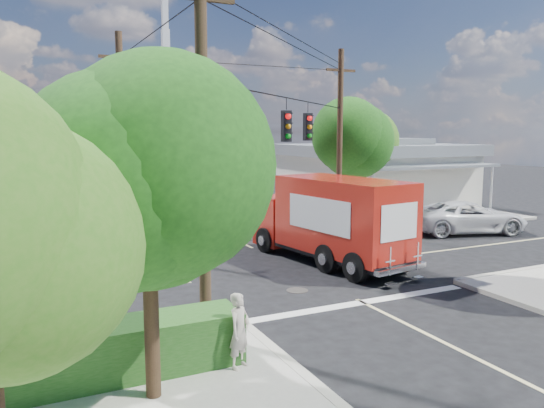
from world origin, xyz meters
TOP-DOWN VIEW (x-y plane):
  - ground at (0.00, 0.00)m, footprint 120.00×120.00m
  - sidewalk_ne at (10.88, 10.88)m, footprint 14.12×14.12m
  - road_markings at (0.00, -1.47)m, footprint 32.00×32.00m
  - building_ne at (12.50, 11.97)m, footprint 11.80×10.20m
  - radio_tower at (0.50, 20.00)m, footprint 0.80×0.80m
  - tree_sw_front at (-6.99, -7.54)m, footprint 3.88×3.78m
  - tree_ne_front at (7.21, 6.76)m, footprint 4.21×4.14m
  - tree_ne_back at (9.81, 8.96)m, footprint 3.77×3.66m
  - palm_nw_front at (-7.50, 7.50)m, footprint 3.01×3.08m
  - palm_nw_back at (-9.50, 9.00)m, footprint 3.01×3.08m
  - utility_poles at (-1.58, 1.60)m, footprint 12.00×10.68m
  - picket_fence at (-7.80, -5.60)m, footprint 5.94×0.06m
  - hedge_sw at (-8.00, -6.40)m, footprint 6.20×1.20m
  - vending_boxes at (6.50, 6.20)m, footprint 1.90×0.50m
  - delivery_truck at (1.71, 0.33)m, footprint 3.47×7.94m
  - parked_car at (11.23, 2.59)m, footprint 6.25×4.20m
  - pedestrian at (-5.08, -7.08)m, footprint 0.70×0.66m

SIDE VIEW (x-z plane):
  - ground at x=0.00m, z-range 0.00..0.00m
  - road_markings at x=0.00m, z-range 0.00..0.01m
  - sidewalk_ne at x=10.88m, z-range 0.00..0.14m
  - picket_fence at x=-7.80m, z-range 0.18..1.18m
  - hedge_sw at x=-8.00m, z-range 0.14..1.24m
  - vending_boxes at x=6.50m, z-range 0.14..1.24m
  - parked_car at x=11.23m, z-range 0.00..1.59m
  - pedestrian at x=-5.08m, z-range 0.14..1.75m
  - delivery_truck at x=1.71m, z-range 0.03..3.35m
  - building_ne at x=12.50m, z-range 0.07..4.57m
  - tree_ne_back at x=9.81m, z-range 1.27..7.10m
  - tree_sw_front at x=-6.99m, z-range 1.32..7.35m
  - palm_nw_back at x=-9.50m, z-range 2.08..7.27m
  - utility_poles at x=-1.58m, z-range 0.17..9.17m
  - tree_ne_front at x=7.21m, z-range 1.44..8.09m
  - palm_nw_front at x=-7.50m, z-range 2.25..7.84m
  - radio_tower at x=0.50m, z-range -2.86..14.14m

